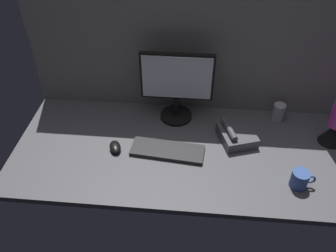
{
  "coord_description": "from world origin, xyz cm",
  "views": [
    {
      "loc": [
        0.83,
        -131.18,
        125.72
      ],
      "look_at": [
        -3.52,
        0.0,
        14.0
      ],
      "focal_mm": 37.41,
      "sensor_mm": 36.0,
      "label": 1
    }
  ],
  "objects_px": {
    "mug_steel": "(279,112)",
    "desk_phone": "(236,135)",
    "monitor": "(177,84)",
    "mouse": "(115,147)",
    "mug_ceramic_blue": "(300,179)",
    "keyboard": "(167,150)"
  },
  "relations": [
    {
      "from": "monitor",
      "to": "keyboard",
      "type": "height_order",
      "value": "monitor"
    },
    {
      "from": "mug_steel",
      "to": "desk_phone",
      "type": "height_order",
      "value": "mug_steel"
    },
    {
      "from": "monitor",
      "to": "mouse",
      "type": "distance_m",
      "value": 0.47
    },
    {
      "from": "mug_ceramic_blue",
      "to": "desk_phone",
      "type": "relative_size",
      "value": 0.48
    },
    {
      "from": "mug_steel",
      "to": "desk_phone",
      "type": "bearing_deg",
      "value": -141.53
    },
    {
      "from": "mouse",
      "to": "mug_steel",
      "type": "distance_m",
      "value": 0.92
    },
    {
      "from": "monitor",
      "to": "mug_ceramic_blue",
      "type": "xyz_separation_m",
      "value": [
        0.6,
        -0.46,
        -0.18
      ]
    },
    {
      "from": "monitor",
      "to": "mouse",
      "type": "xyz_separation_m",
      "value": [
        -0.29,
        -0.3,
        -0.2
      ]
    },
    {
      "from": "keyboard",
      "to": "mug_steel",
      "type": "xyz_separation_m",
      "value": [
        0.59,
        0.32,
        0.04
      ]
    },
    {
      "from": "monitor",
      "to": "mug_steel",
      "type": "bearing_deg",
      "value": 2.52
    },
    {
      "from": "mug_steel",
      "to": "desk_phone",
      "type": "distance_m",
      "value": 0.31
    },
    {
      "from": "mug_ceramic_blue",
      "to": "desk_phone",
      "type": "bearing_deg",
      "value": 132.68
    },
    {
      "from": "keyboard",
      "to": "mouse",
      "type": "xyz_separation_m",
      "value": [
        -0.27,
        -0.01,
        0.01
      ]
    },
    {
      "from": "keyboard",
      "to": "mug_steel",
      "type": "distance_m",
      "value": 0.68
    },
    {
      "from": "mouse",
      "to": "desk_phone",
      "type": "relative_size",
      "value": 0.41
    },
    {
      "from": "monitor",
      "to": "mug_steel",
      "type": "relative_size",
      "value": 4.02
    },
    {
      "from": "keyboard",
      "to": "mouse",
      "type": "bearing_deg",
      "value": -172.99
    },
    {
      "from": "mouse",
      "to": "mug_steel",
      "type": "height_order",
      "value": "mug_steel"
    },
    {
      "from": "monitor",
      "to": "mug_ceramic_blue",
      "type": "height_order",
      "value": "monitor"
    },
    {
      "from": "monitor",
      "to": "mug_steel",
      "type": "distance_m",
      "value": 0.6
    },
    {
      "from": "keyboard",
      "to": "mug_ceramic_blue",
      "type": "relative_size",
      "value": 3.31
    },
    {
      "from": "keyboard",
      "to": "mouse",
      "type": "distance_m",
      "value": 0.27
    }
  ]
}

